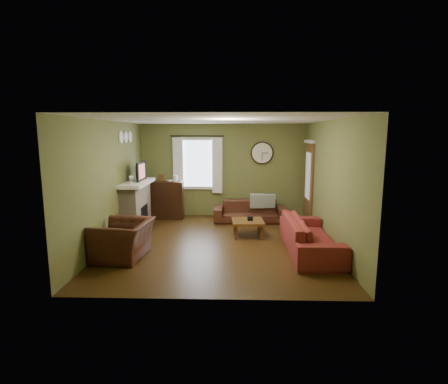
{
  "coord_description": "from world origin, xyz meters",
  "views": [
    {
      "loc": [
        0.32,
        -7.23,
        2.32
      ],
      "look_at": [
        0.1,
        0.4,
        1.05
      ],
      "focal_mm": 28.0,
      "sensor_mm": 36.0,
      "label": 1
    }
  ],
  "objects_px": {
    "bookshelf": "(168,200)",
    "sofa_brown": "(250,211)",
    "armchair": "(123,240)",
    "sofa_red": "(310,236)",
    "coffee_table": "(248,228)"
  },
  "relations": [
    {
      "from": "bookshelf",
      "to": "sofa_brown",
      "type": "relative_size",
      "value": 0.54
    },
    {
      "from": "bookshelf",
      "to": "sofa_brown",
      "type": "height_order",
      "value": "bookshelf"
    },
    {
      "from": "bookshelf",
      "to": "armchair",
      "type": "relative_size",
      "value": 0.95
    },
    {
      "from": "sofa_brown",
      "to": "armchair",
      "type": "bearing_deg",
      "value": -130.83
    },
    {
      "from": "armchair",
      "to": "sofa_red",
      "type": "bearing_deg",
      "value": 102.44
    },
    {
      "from": "armchair",
      "to": "bookshelf",
      "type": "bearing_deg",
      "value": -179.21
    },
    {
      "from": "sofa_red",
      "to": "sofa_brown",
      "type": "bearing_deg",
      "value": 23.76
    },
    {
      "from": "bookshelf",
      "to": "sofa_brown",
      "type": "bearing_deg",
      "value": -6.03
    },
    {
      "from": "bookshelf",
      "to": "coffee_table",
      "type": "bearing_deg",
      "value": -37.49
    },
    {
      "from": "bookshelf",
      "to": "coffee_table",
      "type": "distance_m",
      "value": 2.73
    },
    {
      "from": "sofa_brown",
      "to": "sofa_red",
      "type": "distance_m",
      "value": 2.68
    },
    {
      "from": "armchair",
      "to": "coffee_table",
      "type": "height_order",
      "value": "armchair"
    },
    {
      "from": "sofa_red",
      "to": "armchair",
      "type": "xyz_separation_m",
      "value": [
        -3.59,
        -0.45,
        0.02
      ]
    },
    {
      "from": "sofa_red",
      "to": "armchair",
      "type": "relative_size",
      "value": 2.1
    },
    {
      "from": "sofa_red",
      "to": "armchair",
      "type": "bearing_deg",
      "value": 97.19
    }
  ]
}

